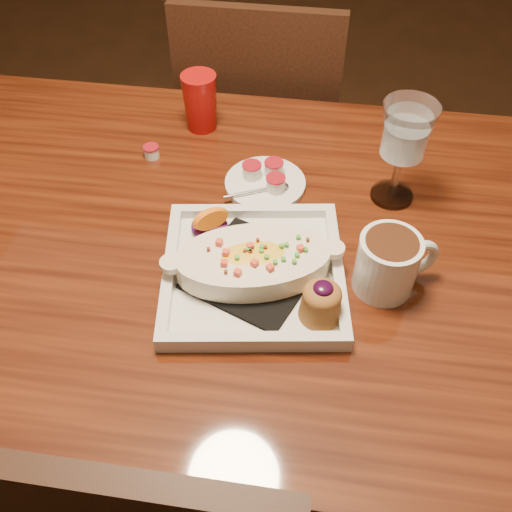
# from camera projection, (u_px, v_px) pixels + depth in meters

# --- Properties ---
(floor) EXTENTS (7.00, 7.00, 0.00)m
(floor) POSITION_uv_depth(u_px,v_px,m) (230.00, 422.00, 1.58)
(floor) COLOR #311B10
(floor) RESTS_ON ground
(table) EXTENTS (1.50, 0.90, 0.75)m
(table) POSITION_uv_depth(u_px,v_px,m) (218.00, 269.00, 1.09)
(table) COLOR #5E240D
(table) RESTS_ON floor
(chair_far) EXTENTS (0.42, 0.42, 0.93)m
(chair_far) POSITION_uv_depth(u_px,v_px,m) (263.00, 136.00, 1.62)
(chair_far) COLOR black
(chair_far) RESTS_ON floor
(plate) EXTENTS (0.33, 0.33, 0.08)m
(plate) POSITION_uv_depth(u_px,v_px,m) (258.00, 268.00, 0.93)
(plate) COLOR silver
(plate) RESTS_ON table
(coffee_mug) EXTENTS (0.13, 0.10, 0.10)m
(coffee_mug) POSITION_uv_depth(u_px,v_px,m) (389.00, 262.00, 0.90)
(coffee_mug) COLOR silver
(coffee_mug) RESTS_ON table
(goblet) EXTENTS (0.10, 0.10, 0.20)m
(goblet) POSITION_uv_depth(u_px,v_px,m) (405.00, 136.00, 0.98)
(goblet) COLOR silver
(goblet) RESTS_ON table
(saucer) EXTENTS (0.16, 0.16, 0.11)m
(saucer) POSITION_uv_depth(u_px,v_px,m) (265.00, 181.00, 1.10)
(saucer) COLOR silver
(saucer) RESTS_ON table
(creamer_loose) EXTENTS (0.03, 0.03, 0.03)m
(creamer_loose) POSITION_uv_depth(u_px,v_px,m) (151.00, 151.00, 1.16)
(creamer_loose) COLOR silver
(creamer_loose) RESTS_ON table
(red_tumbler) EXTENTS (0.07, 0.07, 0.12)m
(red_tumbler) POSITION_uv_depth(u_px,v_px,m) (200.00, 102.00, 1.19)
(red_tumbler) COLOR #A50D0B
(red_tumbler) RESTS_ON table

